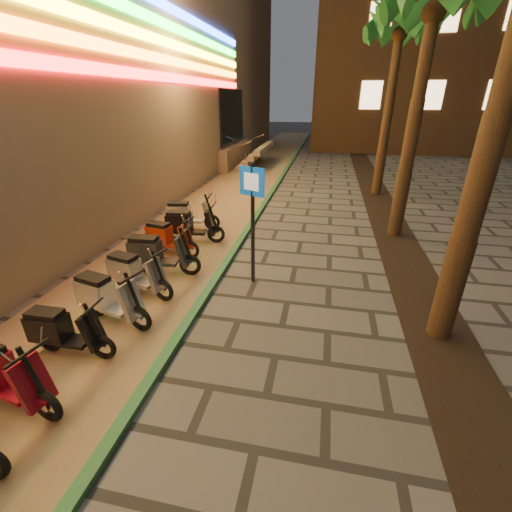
% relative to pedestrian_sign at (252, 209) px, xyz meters
% --- Properties ---
extents(ground, '(120.00, 120.00, 0.00)m').
position_rel_pedestrian_sign_xyz_m(ground, '(0.06, -3.25, -1.73)').
color(ground, '#474442').
rests_on(ground, ground).
extents(parking_strip, '(3.40, 60.00, 0.01)m').
position_rel_pedestrian_sign_xyz_m(parking_strip, '(-2.54, 6.75, -1.73)').
color(parking_strip, '#8C7251').
rests_on(parking_strip, ground).
extents(green_curb, '(0.18, 60.00, 0.10)m').
position_rel_pedestrian_sign_xyz_m(green_curb, '(-0.84, 6.75, -1.68)').
color(green_curb, '#26653A').
rests_on(green_curb, ground).
extents(planting_strip, '(1.20, 40.00, 0.02)m').
position_rel_pedestrian_sign_xyz_m(planting_strip, '(3.66, 1.75, -1.72)').
color(planting_strip, black).
rests_on(planting_strip, ground).
extents(palm_c, '(2.97, 3.02, 6.91)m').
position_rel_pedestrian_sign_xyz_m(palm_c, '(3.66, 3.75, 3.99)').
color(palm_c, '#472D19').
rests_on(palm_c, ground).
extents(palm_d, '(2.97, 3.02, 7.16)m').
position_rel_pedestrian_sign_xyz_m(palm_d, '(3.66, 8.75, 4.21)').
color(palm_d, '#472D19').
rests_on(palm_d, ground).
extents(pedestrian_sign, '(0.56, 0.25, 2.68)m').
position_rel_pedestrian_sign_xyz_m(pedestrian_sign, '(0.00, 0.00, 0.00)').
color(pedestrian_sign, black).
rests_on(pedestrian_sign, ground).
extents(scooter_3, '(1.64, 0.71, 1.15)m').
position_rel_pedestrian_sign_xyz_m(scooter_3, '(-2.57, -4.06, -1.23)').
color(scooter_3, black).
rests_on(scooter_3, ground).
extents(scooter_4, '(1.46, 0.51, 1.03)m').
position_rel_pedestrian_sign_xyz_m(scooter_4, '(-2.50, -3.01, -1.29)').
color(scooter_4, black).
rests_on(scooter_4, ground).
extents(scooter_5, '(1.63, 0.78, 1.15)m').
position_rel_pedestrian_sign_xyz_m(scooter_5, '(-2.35, -2.02, -1.23)').
color(scooter_5, black).
rests_on(scooter_5, ground).
extents(scooter_6, '(1.58, 0.75, 1.11)m').
position_rel_pedestrian_sign_xyz_m(scooter_6, '(-2.36, -1.01, -1.25)').
color(scooter_6, black).
rests_on(scooter_6, ground).
extents(scooter_7, '(1.71, 0.60, 1.20)m').
position_rel_pedestrian_sign_xyz_m(scooter_7, '(-2.31, -0.07, -1.21)').
color(scooter_7, black).
rests_on(scooter_7, ground).
extents(scooter_8, '(1.55, 0.70, 1.09)m').
position_rel_pedestrian_sign_xyz_m(scooter_8, '(-2.56, 1.05, -1.26)').
color(scooter_8, black).
rests_on(scooter_8, ground).
extents(scooter_9, '(1.69, 0.64, 1.19)m').
position_rel_pedestrian_sign_xyz_m(scooter_9, '(-2.32, 1.96, -1.22)').
color(scooter_9, black).
rests_on(scooter_9, ground).
extents(scooter_10, '(1.65, 0.67, 1.16)m').
position_rel_pedestrian_sign_xyz_m(scooter_10, '(-2.74, 2.92, -1.23)').
color(scooter_10, black).
rests_on(scooter_10, ground).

